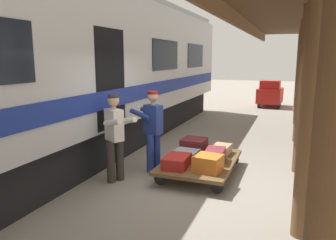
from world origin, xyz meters
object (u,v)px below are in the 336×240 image
object	(u,v)px
suitcase_red_plastic	(177,161)
suitcase_orange_carryall	(208,163)
suitcase_gray_aluminum	(186,154)
porter_in_overalls	(153,128)
suitcase_burgundy_valise	(215,155)
luggage_cart	(200,162)
baggage_tug	(270,94)
suitcase_maroon_trunk	(194,145)
porter_by_door	(115,135)
train_car	(51,72)
suitcase_tan_vintage	(221,149)

from	to	relation	value
suitcase_red_plastic	suitcase_orange_carryall	bearing A→B (deg)	180.00
suitcase_gray_aluminum	porter_in_overalls	world-z (taller)	porter_in_overalls
suitcase_burgundy_valise	suitcase_gray_aluminum	bearing A→B (deg)	0.00
luggage_cart	baggage_tug	xyz separation A→B (m)	(-0.68, -10.38, 0.37)
luggage_cart	suitcase_gray_aluminum	bearing A→B (deg)	-0.00
suitcase_maroon_trunk	suitcase_burgundy_valise	size ratio (longest dim) A/B	1.04
porter_by_door	baggage_tug	bearing A→B (deg)	-100.46
train_car	suitcase_gray_aluminum	xyz separation A→B (m)	(-2.96, -0.48, -1.68)
suitcase_maroon_trunk	suitcase_burgundy_valise	bearing A→B (deg)	136.52
suitcase_orange_carryall	luggage_cart	bearing A→B (deg)	-62.20
luggage_cart	baggage_tug	distance (m)	10.41
suitcase_tan_vintage	suitcase_red_plastic	distance (m)	1.33
train_car	suitcase_burgundy_valise	size ratio (longest dim) A/B	33.52
suitcase_maroon_trunk	baggage_tug	xyz separation A→B (m)	(-0.99, -9.79, 0.19)
suitcase_burgundy_valise	porter_in_overalls	xyz separation A→B (m)	(1.30, 0.17, 0.49)
suitcase_burgundy_valise	porter_by_door	xyz separation A→B (m)	(1.72, 0.99, 0.49)
porter_in_overalls	suitcase_maroon_trunk	bearing A→B (deg)	-131.91
suitcase_tan_vintage	baggage_tug	distance (m)	9.80
luggage_cart	suitcase_red_plastic	bearing A→B (deg)	62.20
baggage_tug	suitcase_burgundy_valise	bearing A→B (deg)	87.93
suitcase_maroon_trunk	porter_in_overalls	world-z (taller)	porter_in_overalls
luggage_cart	suitcase_maroon_trunk	bearing A→B (deg)	-62.20
train_car	porter_by_door	size ratio (longest dim) A/B	10.27
luggage_cart	suitcase_burgundy_valise	size ratio (longest dim) A/B	4.09
suitcase_orange_carryall	suitcase_red_plastic	xyz separation A→B (m)	(0.62, 0.00, -0.04)
suitcase_red_plastic	porter_by_door	xyz separation A→B (m)	(1.11, 0.41, 0.52)
suitcase_orange_carryall	suitcase_gray_aluminum	bearing A→B (deg)	-43.48
train_car	suitcase_maroon_trunk	size ratio (longest dim) A/B	32.16
suitcase_tan_vintage	suitcase_red_plastic	bearing A→B (deg)	62.20
suitcase_orange_carryall	baggage_tug	size ratio (longest dim) A/B	0.27
suitcase_gray_aluminum	suitcase_burgundy_valise	distance (m)	0.62
luggage_cart	porter_in_overalls	xyz separation A→B (m)	(0.99, 0.17, 0.67)
luggage_cart	suitcase_tan_vintage	xyz separation A→B (m)	(-0.31, -0.59, 0.14)
suitcase_maroon_trunk	suitcase_red_plastic	world-z (taller)	suitcase_maroon_trunk
train_car	baggage_tug	distance (m)	11.65
suitcase_maroon_trunk	porter_in_overalls	bearing A→B (deg)	48.09
porter_in_overalls	baggage_tug	world-z (taller)	porter_in_overalls
luggage_cart	porter_by_door	bearing A→B (deg)	35.04
suitcase_gray_aluminum	suitcase_orange_carryall	bearing A→B (deg)	136.52
suitcase_orange_carryall	suitcase_tan_vintage	bearing A→B (deg)	-90.00
suitcase_burgundy_valise	porter_by_door	size ratio (longest dim) A/B	0.31
suitcase_maroon_trunk	suitcase_red_plastic	bearing A→B (deg)	90.00
suitcase_gray_aluminum	porter_by_door	distance (m)	1.58
luggage_cart	suitcase_gray_aluminum	distance (m)	0.33
suitcase_orange_carryall	baggage_tug	xyz separation A→B (m)	(-0.37, -10.97, 0.18)
suitcase_maroon_trunk	baggage_tug	world-z (taller)	baggage_tug
suitcase_burgundy_valise	suitcase_tan_vintage	size ratio (longest dim) A/B	1.02
porter_in_overalls	suitcase_gray_aluminum	bearing A→B (deg)	-165.65
suitcase_tan_vintage	baggage_tug	xyz separation A→B (m)	(-0.37, -9.79, 0.23)
suitcase_tan_vintage	suitcase_red_plastic	size ratio (longest dim) A/B	0.81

